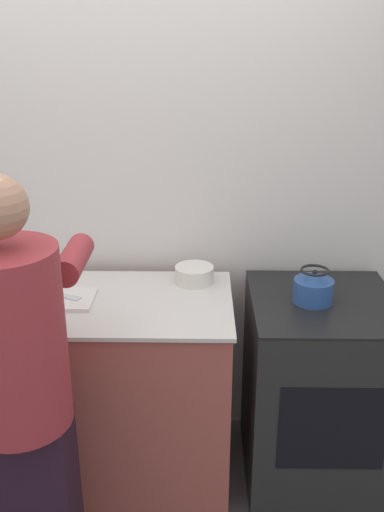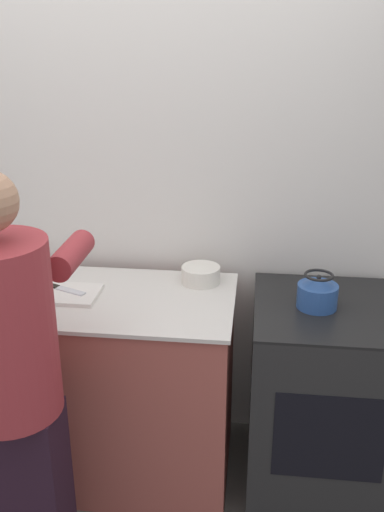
{
  "view_description": "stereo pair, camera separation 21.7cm",
  "coord_description": "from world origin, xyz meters",
  "px_view_note": "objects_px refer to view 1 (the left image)",
  "views": [
    {
      "loc": [
        0.33,
        -1.94,
        2.03
      ],
      "look_at": [
        0.29,
        0.22,
        1.18
      ],
      "focal_mm": 40.0,
      "sensor_mm": 36.0,
      "label": 1
    },
    {
      "loc": [
        0.55,
        -1.92,
        2.03
      ],
      "look_at": [
        0.29,
        0.22,
        1.18
      ],
      "focal_mm": 40.0,
      "sensor_mm": 36.0,
      "label": 2
    }
  ],
  "objects_px": {
    "oven": "(317,390)",
    "bowl_prep": "(194,274)",
    "kettle": "(313,288)",
    "knife": "(55,294)",
    "person": "(20,389)",
    "cutting_board": "(57,299)"
  },
  "relations": [
    {
      "from": "knife",
      "to": "person",
      "type": "bearing_deg",
      "value": -64.43
    },
    {
      "from": "oven",
      "to": "cutting_board",
      "type": "distance_m",
      "value": 1.27
    },
    {
      "from": "bowl_prep",
      "to": "cutting_board",
      "type": "bearing_deg",
      "value": -159.91
    },
    {
      "from": "cutting_board",
      "to": "person",
      "type": "bearing_deg",
      "value": -89.27
    },
    {
      "from": "person",
      "to": "bowl_prep",
      "type": "distance_m",
      "value": 1.01
    },
    {
      "from": "kettle",
      "to": "knife",
      "type": "bearing_deg",
      "value": 179.46
    },
    {
      "from": "cutting_board",
      "to": "bowl_prep",
      "type": "distance_m",
      "value": 0.64
    },
    {
      "from": "person",
      "to": "kettle",
      "type": "relative_size",
      "value": 9.49
    },
    {
      "from": "oven",
      "to": "person",
      "type": "height_order",
      "value": "person"
    },
    {
      "from": "knife",
      "to": "kettle",
      "type": "bearing_deg",
      "value": 22.95
    },
    {
      "from": "oven",
      "to": "knife",
      "type": "distance_m",
      "value": 1.29
    },
    {
      "from": "knife",
      "to": "bowl_prep",
      "type": "bearing_deg",
      "value": 40.6
    },
    {
      "from": "cutting_board",
      "to": "bowl_prep",
      "type": "height_order",
      "value": "bowl_prep"
    },
    {
      "from": "kettle",
      "to": "bowl_prep",
      "type": "xyz_separation_m",
      "value": [
        -0.52,
        0.2,
        -0.02
      ]
    },
    {
      "from": "bowl_prep",
      "to": "knife",
      "type": "bearing_deg",
      "value": -162.88
    },
    {
      "from": "oven",
      "to": "bowl_prep",
      "type": "bearing_deg",
      "value": 161.87
    },
    {
      "from": "oven",
      "to": "cutting_board",
      "type": "bearing_deg",
      "value": -178.57
    },
    {
      "from": "kettle",
      "to": "cutting_board",
      "type": "bearing_deg",
      "value": -179.01
    },
    {
      "from": "knife",
      "to": "bowl_prep",
      "type": "distance_m",
      "value": 0.64
    },
    {
      "from": "oven",
      "to": "knife",
      "type": "xyz_separation_m",
      "value": [
        -1.19,
        0.0,
        0.49
      ]
    },
    {
      "from": "kettle",
      "to": "bowl_prep",
      "type": "height_order",
      "value": "kettle"
    },
    {
      "from": "oven",
      "to": "knife",
      "type": "bearing_deg",
      "value": 179.97
    }
  ]
}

